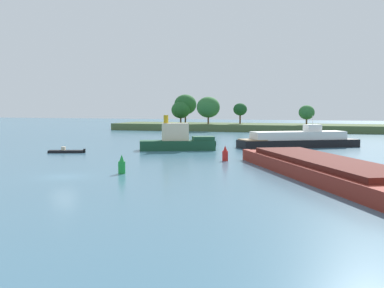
{
  "coord_description": "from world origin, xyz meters",
  "views": [
    {
      "loc": [
        26.79,
        -42.85,
        6.7
      ],
      "look_at": [
        3.48,
        28.13,
        1.2
      ],
      "focal_mm": 49.12,
      "sensor_mm": 36.0,
      "label": 1
    }
  ],
  "objects_px": {
    "fishing_skiff": "(66,151)",
    "tugboat": "(178,141)",
    "white_riverboat": "(298,140)",
    "cargo_barge": "(335,170)",
    "channel_buoy_green": "(122,165)",
    "channel_buoy_red": "(225,154)"
  },
  "relations": [
    {
      "from": "fishing_skiff",
      "to": "white_riverboat",
      "type": "xyz_separation_m",
      "value": [
        30.15,
        20.03,
        0.99
      ]
    },
    {
      "from": "white_riverboat",
      "to": "tugboat",
      "type": "xyz_separation_m",
      "value": [
        -16.41,
        -11.1,
        0.17
      ]
    },
    {
      "from": "tugboat",
      "to": "fishing_skiff",
      "type": "bearing_deg",
      "value": -146.99
    },
    {
      "from": "tugboat",
      "to": "channel_buoy_red",
      "type": "xyz_separation_m",
      "value": [
        10.5,
        -12.6,
        -0.56
      ]
    },
    {
      "from": "cargo_barge",
      "to": "fishing_skiff",
      "type": "bearing_deg",
      "value": 155.66
    },
    {
      "from": "cargo_barge",
      "to": "channel_buoy_red",
      "type": "distance_m",
      "value": 19.09
    },
    {
      "from": "fishing_skiff",
      "to": "channel_buoy_green",
      "type": "distance_m",
      "value": 25.43
    },
    {
      "from": "white_riverboat",
      "to": "channel_buoy_red",
      "type": "relative_size",
      "value": 9.94
    },
    {
      "from": "channel_buoy_red",
      "to": "tugboat",
      "type": "bearing_deg",
      "value": 129.79
    },
    {
      "from": "channel_buoy_green",
      "to": "fishing_skiff",
      "type": "bearing_deg",
      "value": 133.73
    },
    {
      "from": "tugboat",
      "to": "channel_buoy_green",
      "type": "bearing_deg",
      "value": -82.01
    },
    {
      "from": "cargo_barge",
      "to": "channel_buoy_red",
      "type": "relative_size",
      "value": 18.74
    },
    {
      "from": "tugboat",
      "to": "channel_buoy_red",
      "type": "bearing_deg",
      "value": -50.21
    },
    {
      "from": "white_riverboat",
      "to": "tugboat",
      "type": "relative_size",
      "value": 1.64
    },
    {
      "from": "channel_buoy_red",
      "to": "channel_buoy_green",
      "type": "bearing_deg",
      "value": -114.4
    },
    {
      "from": "cargo_barge",
      "to": "tugboat",
      "type": "bearing_deg",
      "value": 132.75
    },
    {
      "from": "white_riverboat",
      "to": "channel_buoy_green",
      "type": "bearing_deg",
      "value": -108.14
    },
    {
      "from": "channel_buoy_green",
      "to": "white_riverboat",
      "type": "bearing_deg",
      "value": 71.86
    },
    {
      "from": "white_riverboat",
      "to": "cargo_barge",
      "type": "height_order",
      "value": "cargo_barge"
    },
    {
      "from": "fishing_skiff",
      "to": "tugboat",
      "type": "relative_size",
      "value": 0.45
    },
    {
      "from": "fishing_skiff",
      "to": "cargo_barge",
      "type": "bearing_deg",
      "value": -24.34
    },
    {
      "from": "cargo_barge",
      "to": "channel_buoy_red",
      "type": "bearing_deg",
      "value": 135.29
    }
  ]
}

